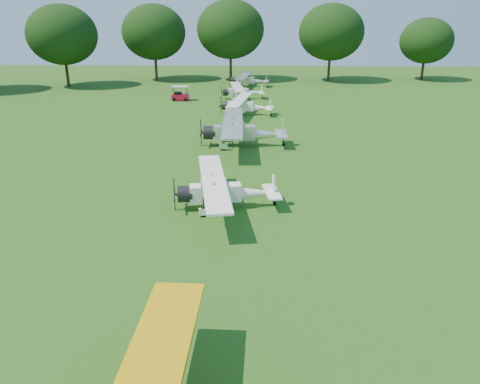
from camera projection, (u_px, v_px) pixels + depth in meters
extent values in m
plane|color=#215816|center=(214.00, 215.00, 26.47)|extent=(160.00, 160.00, 0.00)
cylinder|color=#312513|center=(423.00, 69.00, 78.95)|extent=(0.44, 0.44, 3.70)
ellipsoid|color=black|center=(427.00, 41.00, 77.33)|extent=(8.63, 8.63, 7.34)
cylinder|color=#312513|center=(329.00, 67.00, 77.63)|extent=(0.44, 0.44, 4.51)
ellipsoid|color=black|center=(331.00, 32.00, 75.65)|extent=(10.52, 10.52, 8.94)
cylinder|color=#312513|center=(231.00, 66.00, 78.61)|extent=(0.44, 0.44, 4.74)
ellipsoid|color=black|center=(230.00, 29.00, 76.54)|extent=(11.05, 11.05, 9.39)
cylinder|color=#312513|center=(156.00, 66.00, 78.89)|extent=(0.44, 0.44, 4.49)
ellipsoid|color=black|center=(154.00, 32.00, 76.92)|extent=(10.47, 10.47, 8.90)
cylinder|color=#312513|center=(67.00, 72.00, 71.81)|extent=(0.44, 0.44, 4.44)
ellipsoid|color=black|center=(62.00, 35.00, 69.86)|extent=(10.36, 10.36, 8.80)
cube|color=white|center=(215.00, 193.00, 27.09)|extent=(3.06, 1.32, 0.97)
cone|color=white|center=(258.00, 193.00, 27.42)|extent=(2.69, 1.22, 0.83)
cube|color=#8CA5B2|center=(214.00, 185.00, 26.90)|extent=(1.59, 1.07, 0.51)
cylinder|color=black|center=(185.00, 194.00, 26.90)|extent=(0.97, 1.08, 0.96)
cube|color=black|center=(174.00, 195.00, 26.83)|extent=(0.07, 0.12, 1.94)
cube|color=white|center=(214.00, 181.00, 26.82)|extent=(2.82, 9.89, 0.13)
cube|color=white|center=(274.00, 185.00, 27.35)|extent=(0.17, 0.52, 1.20)
cube|color=white|center=(272.00, 192.00, 27.49)|extent=(1.17, 2.68, 0.08)
cylinder|color=black|center=(204.00, 212.00, 26.19)|extent=(0.57, 0.23, 0.55)
cylinder|color=black|center=(202.00, 197.00, 28.33)|extent=(0.57, 0.23, 0.55)
cylinder|color=black|center=(275.00, 204.00, 27.79)|extent=(0.23, 0.11, 0.22)
cube|color=silver|center=(234.00, 133.00, 39.83)|extent=(3.59, 1.17, 1.17)
cone|color=silver|center=(269.00, 135.00, 39.88)|extent=(3.15, 1.10, 1.00)
cube|color=#8CA5B2|center=(233.00, 126.00, 39.61)|extent=(1.81, 1.08, 0.61)
cylinder|color=black|center=(210.00, 133.00, 39.83)|extent=(1.04, 1.19, 1.16)
cube|color=black|center=(201.00, 133.00, 39.84)|extent=(0.07, 0.14, 2.34)
cube|color=silver|center=(233.00, 122.00, 39.51)|extent=(2.00, 11.85, 0.16)
cube|color=silver|center=(283.00, 128.00, 39.68)|extent=(0.13, 0.62, 1.45)
cube|color=silver|center=(281.00, 134.00, 39.86)|extent=(1.05, 3.15, 0.10)
cylinder|color=black|center=(223.00, 146.00, 38.83)|extent=(0.67, 0.20, 0.67)
cylinder|color=black|center=(225.00, 138.00, 41.43)|extent=(0.67, 0.20, 0.67)
cylinder|color=black|center=(283.00, 144.00, 40.19)|extent=(0.27, 0.10, 0.27)
cube|color=white|center=(241.00, 106.00, 52.29)|extent=(2.98, 1.26, 0.95)
cone|color=white|center=(262.00, 108.00, 51.93)|extent=(2.62, 1.17, 0.81)
cube|color=#8CA5B2|center=(240.00, 102.00, 52.12)|extent=(1.55, 1.03, 0.50)
cylinder|color=black|center=(226.00, 106.00, 52.57)|extent=(0.94, 1.04, 0.94)
cube|color=black|center=(221.00, 105.00, 52.67)|extent=(0.07, 0.11, 1.89)
cube|color=white|center=(240.00, 100.00, 52.04)|extent=(2.66, 9.65, 0.13)
cube|color=white|center=(270.00, 104.00, 51.62)|extent=(0.16, 0.50, 1.17)
cube|color=white|center=(270.00, 108.00, 51.78)|extent=(1.12, 2.61, 0.08)
cylinder|color=black|center=(233.00, 114.00, 51.62)|extent=(0.56, 0.22, 0.54)
cylinder|color=black|center=(236.00, 110.00, 53.69)|extent=(0.56, 0.22, 0.54)
cylinder|color=black|center=(271.00, 115.00, 52.02)|extent=(0.22, 0.10, 0.22)
cube|color=white|center=(238.00, 92.00, 61.76)|extent=(2.82, 1.16, 0.90)
cone|color=white|center=(255.00, 93.00, 62.01)|extent=(2.47, 1.07, 0.77)
cube|color=#8CA5B2|center=(237.00, 89.00, 61.58)|extent=(1.46, 0.96, 0.47)
cylinder|color=black|center=(226.00, 92.00, 61.62)|extent=(0.88, 0.98, 0.89)
cube|color=black|center=(222.00, 92.00, 61.57)|extent=(0.06, 0.11, 1.79)
cube|color=white|center=(237.00, 87.00, 61.51)|extent=(2.39, 9.14, 0.12)
cube|color=white|center=(262.00, 90.00, 61.93)|extent=(0.15, 0.48, 1.11)
cube|color=white|center=(261.00, 92.00, 62.06)|extent=(1.03, 2.47, 0.08)
cylinder|color=black|center=(234.00, 99.00, 60.94)|extent=(0.53, 0.20, 0.51)
cylinder|color=black|center=(232.00, 96.00, 62.92)|extent=(0.53, 0.20, 0.51)
cylinder|color=black|center=(262.00, 98.00, 62.33)|extent=(0.21, 0.09, 0.21)
cube|color=silver|center=(245.00, 80.00, 72.27)|extent=(3.00, 1.21, 0.96)
cone|color=silver|center=(261.00, 81.00, 71.97)|extent=(2.64, 1.12, 0.82)
cube|color=#8CA5B2|center=(244.00, 77.00, 72.11)|extent=(1.55, 1.01, 0.50)
cylinder|color=black|center=(234.00, 80.00, 72.52)|extent=(0.93, 1.04, 0.95)
cube|color=black|center=(230.00, 80.00, 72.61)|extent=(0.07, 0.12, 1.92)
cube|color=silver|center=(244.00, 75.00, 72.02)|extent=(2.46, 9.77, 0.13)
cube|color=silver|center=(267.00, 79.00, 71.67)|extent=(0.15, 0.51, 1.19)
cube|color=silver|center=(266.00, 81.00, 71.83)|extent=(1.07, 2.63, 0.08)
cylinder|color=black|center=(239.00, 86.00, 71.57)|extent=(0.56, 0.21, 0.55)
cylinder|color=black|center=(241.00, 84.00, 73.68)|extent=(0.56, 0.21, 0.55)
cylinder|color=black|center=(267.00, 86.00, 72.08)|extent=(0.23, 0.10, 0.22)
cube|color=red|center=(180.00, 97.00, 60.90)|extent=(2.21, 1.23, 0.70)
cube|color=black|center=(178.00, 94.00, 60.76)|extent=(0.92, 1.11, 0.45)
cube|color=white|center=(180.00, 86.00, 60.41)|extent=(2.11, 1.33, 0.08)
cylinder|color=black|center=(174.00, 100.00, 60.42)|extent=(0.44, 0.15, 0.44)
cylinder|color=black|center=(176.00, 98.00, 61.57)|extent=(0.44, 0.15, 0.44)
cylinder|color=black|center=(186.00, 100.00, 60.39)|extent=(0.44, 0.15, 0.44)
cylinder|color=black|center=(187.00, 98.00, 61.55)|extent=(0.44, 0.15, 0.44)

